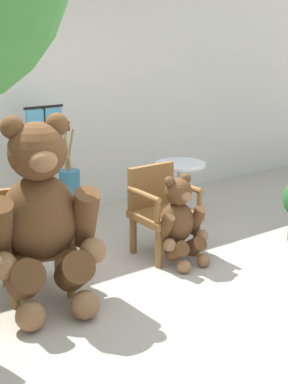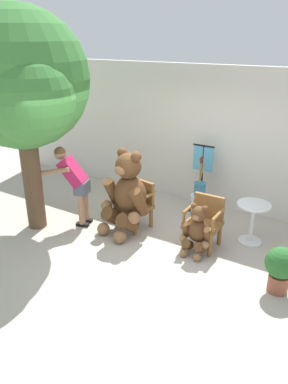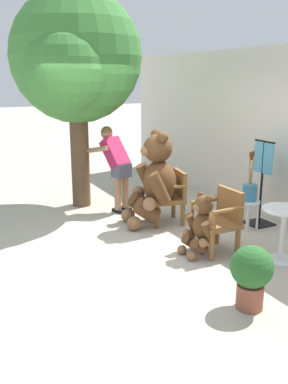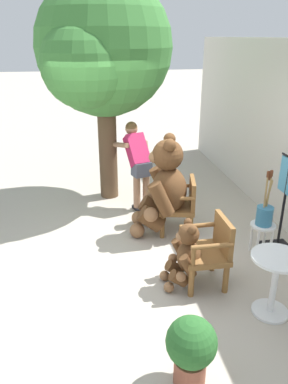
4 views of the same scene
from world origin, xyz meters
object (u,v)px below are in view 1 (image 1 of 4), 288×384
(wooden_chair_left, at_px, (34,238))
(white_stool, at_px, (71,203))
(teddy_bear_small, at_px, (180,221))
(teddy_bear_large, at_px, (42,215))
(brush_bucket, at_px, (69,179))
(wooden_chair_right, at_px, (161,208))
(clothing_display_stand, at_px, (47,165))
(round_side_table, at_px, (180,186))

(wooden_chair_left, distance_m, white_stool, 1.26)
(teddy_bear_small, bearing_deg, white_stool, 112.22)
(teddy_bear_large, bearing_deg, brush_bucket, 54.16)
(wooden_chair_right, xyz_separation_m, clothing_display_stand, (-0.60, 1.26, 0.26))
(wooden_chair_left, height_order, round_side_table, wooden_chair_left)
(wooden_chair_left, height_order, clothing_display_stand, clothing_display_stand)
(wooden_chair_right, bearing_deg, clothing_display_stand, 115.61)
(wooden_chair_left, bearing_deg, brush_bucket, 48.31)
(wooden_chair_left, height_order, brush_bucket, brush_bucket)
(brush_bucket, bearing_deg, clothing_display_stand, 107.63)
(teddy_bear_large, relative_size, white_stool, 3.31)
(brush_bucket, bearing_deg, teddy_bear_large, -125.84)
(wooden_chair_left, distance_m, round_side_table, 2.05)
(teddy_bear_small, bearing_deg, brush_bucket, 112.26)
(round_side_table, bearing_deg, teddy_bear_small, -129.15)
(teddy_bear_small, bearing_deg, round_side_table, 50.85)
(wooden_chair_left, bearing_deg, teddy_bear_large, -96.62)
(white_stool, distance_m, clothing_display_stand, 0.50)
(white_stool, relative_size, clothing_display_stand, 0.34)
(wooden_chair_right, height_order, white_stool, wooden_chair_right)
(wooden_chair_right, height_order, teddy_bear_small, wooden_chair_right)
(white_stool, height_order, brush_bucket, brush_bucket)
(brush_bucket, bearing_deg, white_stool, -19.51)
(teddy_bear_large, bearing_deg, white_stool, 54.12)
(round_side_table, relative_size, clothing_display_stand, 0.53)
(teddy_bear_large, bearing_deg, wooden_chair_right, 10.85)
(clothing_display_stand, bearing_deg, wooden_chair_left, -120.20)
(clothing_display_stand, bearing_deg, white_stool, -72.22)
(teddy_bear_large, relative_size, teddy_bear_small, 1.79)
(clothing_display_stand, bearing_deg, wooden_chair_right, -64.39)
(wooden_chair_right, bearing_deg, brush_bucket, 118.14)
(white_stool, bearing_deg, wooden_chair_left, -131.74)
(wooden_chair_left, xyz_separation_m, teddy_bear_large, (-0.03, -0.26, 0.28))
(teddy_bear_large, distance_m, brush_bucket, 1.48)
(wooden_chair_right, height_order, clothing_display_stand, clothing_display_stand)
(brush_bucket, distance_m, round_side_table, 1.24)
(wooden_chair_right, distance_m, white_stool, 1.07)
(brush_bucket, bearing_deg, round_side_table, -20.11)
(wooden_chair_right, distance_m, teddy_bear_small, 0.29)
(teddy_bear_small, bearing_deg, wooden_chair_right, 90.06)
(white_stool, bearing_deg, round_side_table, -20.11)
(teddy_bear_small, distance_m, clothing_display_stand, 1.69)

